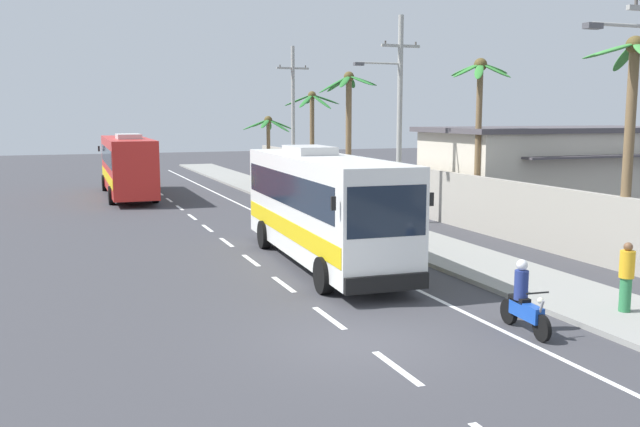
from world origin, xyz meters
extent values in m
plane|color=#3A3A3F|center=(0.00, 0.00, 0.00)|extent=(160.00, 160.00, 0.00)
cube|color=gray|center=(6.80, 10.00, 0.07)|extent=(3.20, 90.00, 0.14)
cube|color=white|center=(0.00, -1.77, 0.00)|extent=(0.16, 2.00, 0.01)
cube|color=white|center=(0.00, 1.87, 0.00)|extent=(0.16, 2.00, 0.01)
cube|color=white|center=(0.00, 5.52, 0.00)|extent=(0.16, 2.00, 0.01)
cube|color=white|center=(0.00, 9.17, 0.00)|extent=(0.16, 2.00, 0.01)
cube|color=white|center=(0.00, 12.81, 0.00)|extent=(0.16, 2.00, 0.01)
cube|color=white|center=(0.00, 16.46, 0.00)|extent=(0.16, 2.00, 0.01)
cube|color=white|center=(0.00, 20.10, 0.00)|extent=(0.16, 2.00, 0.01)
cube|color=white|center=(0.00, 23.75, 0.00)|extent=(0.16, 2.00, 0.01)
cube|color=white|center=(0.00, 27.39, 0.00)|extent=(0.16, 2.00, 0.01)
cube|color=white|center=(0.00, 31.04, 0.00)|extent=(0.16, 2.00, 0.01)
cube|color=white|center=(0.00, 34.68, 0.00)|extent=(0.16, 2.00, 0.01)
cube|color=white|center=(0.00, 38.33, 0.00)|extent=(0.16, 2.00, 0.01)
cube|color=white|center=(0.00, 41.98, 0.00)|extent=(0.16, 2.00, 0.01)
cube|color=white|center=(0.00, 45.62, 0.00)|extent=(0.16, 2.00, 0.01)
cube|color=white|center=(0.00, 49.27, 0.00)|extent=(0.16, 2.00, 0.01)
cube|color=white|center=(3.38, 15.00, 0.00)|extent=(0.14, 70.00, 0.01)
cube|color=#9E998E|center=(10.60, 14.00, 1.19)|extent=(0.24, 60.00, 2.38)
cube|color=white|center=(2.08, 7.84, 1.99)|extent=(2.90, 10.88, 3.21)
cube|color=#192333|center=(2.09, 8.04, 2.55)|extent=(2.89, 10.02, 1.03)
cube|color=#192333|center=(1.84, 2.49, 2.47)|extent=(2.22, 0.20, 1.35)
cube|color=yellow|center=(2.08, 7.84, 1.27)|extent=(2.93, 10.67, 0.58)
cube|color=black|center=(1.84, 2.40, 0.59)|extent=(2.37, 0.27, 0.44)
cube|color=#B7B7B7|center=(2.15, 9.18, 3.74)|extent=(1.43, 2.43, 0.28)
cube|color=black|center=(3.23, 2.64, 2.72)|extent=(0.12, 0.09, 0.36)
cube|color=black|center=(0.46, 2.77, 2.72)|extent=(0.12, 0.09, 0.36)
cylinder|color=black|center=(3.09, 4.01, 0.52)|extent=(0.37, 1.05, 1.04)
cylinder|color=black|center=(0.73, 4.12, 0.52)|extent=(0.37, 1.05, 1.04)
cylinder|color=black|center=(3.41, 11.02, 0.52)|extent=(0.37, 1.05, 1.04)
cylinder|color=black|center=(1.05, 11.12, 0.52)|extent=(0.37, 1.05, 1.04)
cube|color=red|center=(-2.06, 29.91, 1.98)|extent=(2.62, 11.73, 3.18)
cube|color=#192333|center=(-2.06, 29.71, 2.54)|extent=(2.63, 10.79, 1.02)
cube|color=#192333|center=(-1.96, 35.72, 2.46)|extent=(2.23, 0.14, 1.34)
cube|color=yellow|center=(-2.06, 29.91, 1.27)|extent=(2.65, 11.50, 0.57)
cube|color=black|center=(-1.96, 35.81, 0.59)|extent=(2.38, 0.20, 0.44)
cube|color=#B7B7B7|center=(-2.08, 28.45, 3.71)|extent=(1.38, 2.59, 0.28)
cube|color=black|center=(-3.36, 35.53, 2.70)|extent=(0.12, 0.08, 0.36)
cube|color=black|center=(-0.57, 35.48, 2.70)|extent=(0.12, 0.08, 0.36)
cylinder|color=black|center=(-3.18, 34.02, 0.52)|extent=(0.34, 1.05, 1.04)
cylinder|color=black|center=(-0.80, 33.98, 0.52)|extent=(0.34, 1.05, 1.04)
cylinder|color=black|center=(-3.30, 26.42, 0.52)|extent=(0.34, 1.05, 1.04)
cylinder|color=black|center=(-0.93, 26.39, 0.52)|extent=(0.34, 1.05, 1.04)
cylinder|color=black|center=(3.72, -1.45, 0.30)|extent=(0.15, 0.61, 0.60)
cylinder|color=black|center=(3.84, -0.09, 0.30)|extent=(0.17, 0.61, 0.60)
cube|color=#1947B2|center=(3.77, -0.82, 0.52)|extent=(0.33, 1.12, 0.36)
cube|color=black|center=(3.80, -0.52, 0.72)|extent=(0.29, 0.62, 0.12)
cylinder|color=gray|center=(3.73, -1.33, 0.60)|extent=(0.09, 0.32, 0.67)
cylinder|color=black|center=(3.74, -1.23, 1.04)|extent=(0.56, 0.09, 0.04)
sphere|color=#EAEACC|center=(3.73, -1.35, 0.90)|extent=(0.14, 0.14, 0.14)
cylinder|color=navy|center=(3.80, -0.57, 1.06)|extent=(0.32, 0.32, 0.69)
sphere|color=white|center=(3.80, -0.57, 1.54)|extent=(0.26, 0.26, 0.26)
cylinder|color=#2D7A47|center=(6.85, -0.63, 0.57)|extent=(0.28, 0.28, 0.85)
cylinder|color=gold|center=(6.85, -0.63, 1.33)|extent=(0.36, 0.36, 0.67)
sphere|color=brown|center=(6.85, -0.63, 1.76)|extent=(0.22, 0.22, 0.22)
cylinder|color=#75388E|center=(6.91, 17.46, 0.53)|extent=(0.28, 0.28, 0.78)
cylinder|color=#75388E|center=(6.91, 17.46, 1.22)|extent=(0.36, 0.36, 0.62)
sphere|color=#9E704C|center=(6.91, 17.46, 1.64)|extent=(0.24, 0.24, 0.24)
cylinder|color=#4C4742|center=(7.37, 0.13, 7.66)|extent=(0.08, 0.08, 0.16)
cylinder|color=#9E9E99|center=(7.23, 0.13, 7.11)|extent=(2.29, 0.09, 0.09)
cube|color=#4C4C51|center=(6.08, 0.13, 7.05)|extent=(0.44, 0.24, 0.14)
cylinder|color=#9E9E99|center=(8.58, 14.90, 4.68)|extent=(0.24, 0.24, 9.35)
cube|color=#9E9E99|center=(8.58, 14.90, 8.01)|extent=(1.90, 0.12, 0.12)
cylinder|color=#4C4742|center=(7.82, 14.90, 8.13)|extent=(0.08, 0.08, 0.16)
cylinder|color=#4C4742|center=(9.34, 14.90, 8.13)|extent=(0.08, 0.08, 0.16)
cylinder|color=#9E9E99|center=(7.56, 14.90, 7.22)|extent=(2.04, 0.09, 0.09)
cube|color=#4C4C51|center=(6.53, 14.90, 7.16)|extent=(0.44, 0.24, 0.14)
cylinder|color=#9E9E99|center=(8.46, 29.68, 4.66)|extent=(0.24, 0.24, 9.33)
cube|color=#9E9E99|center=(8.46, 29.68, 7.93)|extent=(2.16, 0.12, 0.12)
cylinder|color=#4C4742|center=(7.60, 29.68, 8.05)|extent=(0.08, 0.08, 0.16)
cylinder|color=#4C4742|center=(9.33, 29.68, 8.05)|extent=(0.08, 0.08, 0.16)
cylinder|color=brown|center=(10.71, 3.45, 3.51)|extent=(0.31, 0.31, 7.03)
ellipsoid|color=#3D893D|center=(10.96, 4.10, 6.74)|extent=(0.84, 1.49, 0.87)
ellipsoid|color=#3D893D|center=(10.25, 4.06, 6.92)|extent=(1.24, 1.47, 0.52)
ellipsoid|color=#3D893D|center=(9.94, 3.43, 6.93)|extent=(1.58, 0.40, 0.51)
sphere|color=brown|center=(10.71, 3.45, 7.08)|extent=(0.56, 0.56, 0.56)
cylinder|color=brown|center=(10.34, 31.21, 3.11)|extent=(0.31, 0.31, 6.22)
ellipsoid|color=#28702D|center=(11.37, 31.27, 6.00)|extent=(2.11, 0.49, 0.75)
ellipsoid|color=#28702D|center=(10.52, 32.23, 6.03)|extent=(0.73, 2.14, 0.69)
ellipsoid|color=#28702D|center=(9.57, 31.87, 5.94)|extent=(1.80, 1.61, 0.86)
ellipsoid|color=#28702D|center=(9.65, 30.51, 5.87)|extent=(1.66, 1.68, 1.01)
ellipsoid|color=#28702D|center=(10.67, 30.31, 5.83)|extent=(1.03, 1.98, 1.08)
sphere|color=brown|center=(10.34, 31.21, 6.27)|extent=(0.56, 0.56, 0.56)
cylinder|color=brown|center=(10.97, 12.16, 3.51)|extent=(0.26, 0.26, 7.01)
ellipsoid|color=#337F33|center=(11.69, 12.21, 6.92)|extent=(1.50, 0.46, 0.50)
ellipsoid|color=#337F33|center=(11.32, 12.77, 6.87)|extent=(1.04, 1.44, 0.59)
ellipsoid|color=#337F33|center=(10.65, 12.79, 6.88)|extent=(0.98, 1.46, 0.58)
ellipsoid|color=#337F33|center=(10.29, 12.13, 6.81)|extent=(1.43, 0.41, 0.71)
ellipsoid|color=#337F33|center=(10.57, 11.64, 6.75)|extent=(1.12, 1.30, 0.82)
ellipsoid|color=#337F33|center=(11.34, 11.59, 6.80)|extent=(1.07, 1.37, 0.74)
sphere|color=brown|center=(10.97, 12.16, 7.06)|extent=(0.56, 0.56, 0.56)
cylinder|color=brown|center=(9.03, 21.82, 3.48)|extent=(0.32, 0.32, 6.96)
ellipsoid|color=#28702D|center=(9.96, 22.00, 6.81)|extent=(1.96, 0.72, 0.60)
ellipsoid|color=#28702D|center=(9.51, 22.61, 6.76)|extent=(1.30, 1.81, 0.70)
ellipsoid|color=#28702D|center=(8.72, 22.65, 6.65)|extent=(0.96, 1.84, 0.92)
ellipsoid|color=#28702D|center=(8.17, 21.87, 6.59)|extent=(1.79, 0.48, 1.05)
ellipsoid|color=#28702D|center=(8.48, 21.08, 6.71)|extent=(1.41, 1.71, 0.80)
ellipsoid|color=#28702D|center=(9.35, 20.94, 6.77)|extent=(1.00, 1.91, 0.69)
sphere|color=brown|center=(9.03, 21.82, 7.01)|extent=(0.56, 0.56, 0.56)
cylinder|color=brown|center=(7.71, 32.82, 2.28)|extent=(0.26, 0.26, 4.55)
ellipsoid|color=#28702D|center=(8.60, 32.86, 4.31)|extent=(1.83, 0.44, 0.80)
ellipsoid|color=#28702D|center=(8.00, 33.64, 4.26)|extent=(0.94, 1.80, 0.88)
ellipsoid|color=#28702D|center=(7.36, 33.66, 4.38)|extent=(1.05, 1.85, 0.66)
ellipsoid|color=#28702D|center=(6.85, 32.97, 4.29)|extent=(1.84, 0.67, 0.83)
ellipsoid|color=#28702D|center=(7.25, 32.04, 4.36)|extent=(1.26, 1.77, 0.69)
ellipsoid|color=#28702D|center=(8.27, 32.18, 4.22)|extent=(1.42, 1.56, 0.96)
sphere|color=brown|center=(7.71, 32.82, 4.60)|extent=(0.56, 0.56, 0.56)
cube|color=beige|center=(17.12, 14.69, 2.06)|extent=(12.14, 6.02, 4.12)
cube|color=#4C474C|center=(17.12, 14.69, 4.24)|extent=(12.87, 6.38, 0.24)
cube|color=#4C474C|center=(17.12, 11.33, 3.09)|extent=(8.50, 0.80, 0.10)
camera|label=1|loc=(-6.08, -13.49, 4.94)|focal=38.98mm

